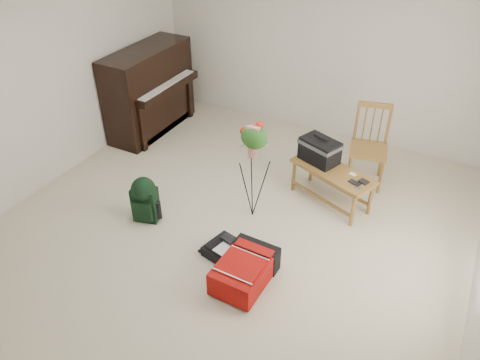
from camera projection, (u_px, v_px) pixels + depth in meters
The scene contains 11 objects.
floor at pixel (227, 233), 5.22m from camera, with size 5.00×5.50×0.01m, color #BCB197.
ceiling at pixel (222, 0), 3.79m from camera, with size 5.00×5.50×0.01m, color white.
wall_back at pixel (322, 49), 6.50m from camera, with size 5.00×0.04×2.50m, color beige.
wall_left at pixel (39, 86), 5.47m from camera, with size 0.04×5.50×2.50m, color beige.
piano at pixel (150, 92), 6.88m from camera, with size 0.71×1.50×1.25m.
bench at pixel (321, 159), 5.46m from camera, with size 1.09×0.74×0.78m.
dining_chair at pixel (370, 147), 5.78m from camera, with size 0.53×0.53×1.03m.
red_suitcase at pixel (247, 267), 4.57m from camera, with size 0.47×0.68×0.29m.
black_duffel at pixel (228, 251), 4.88m from camera, with size 0.53×0.46×0.19m.
green_backpack at pixel (144, 197), 5.25m from camera, with size 0.32×0.29×0.56m.
flower_stand at pixel (253, 173), 5.15m from camera, with size 0.41×0.41×1.20m.
Camera 1 is at (1.98, -3.42, 3.47)m, focal length 35.00 mm.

